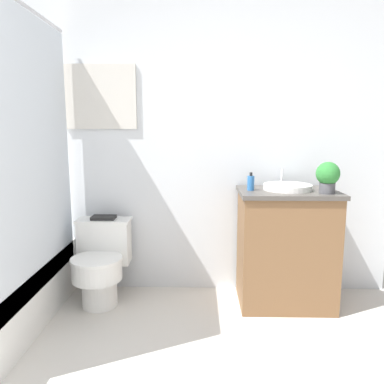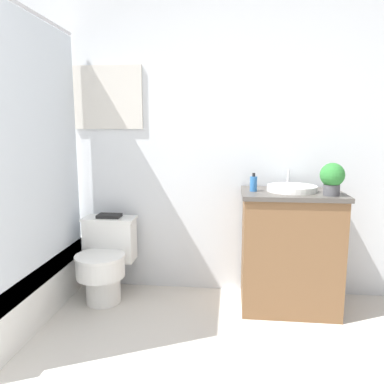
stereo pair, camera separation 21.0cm
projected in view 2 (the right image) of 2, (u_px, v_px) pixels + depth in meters
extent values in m
cube|color=silver|center=(165.00, 132.00, 2.89)|extent=(3.58, 0.05, 2.50)
cube|color=beige|center=(108.00, 97.00, 2.86)|extent=(0.54, 0.02, 0.48)
cube|color=silver|center=(107.00, 97.00, 2.86)|extent=(0.51, 0.01, 0.45)
cube|color=white|center=(3.00, 291.00, 2.50)|extent=(0.60, 1.32, 0.41)
cube|color=silver|center=(35.00, 155.00, 2.32)|extent=(0.01, 1.21, 1.68)
cylinder|color=#B7B7BC|center=(25.00, 8.00, 2.18)|extent=(0.02, 1.21, 0.02)
cylinder|color=white|center=(103.00, 288.00, 2.77)|extent=(0.25, 0.25, 0.22)
cylinder|color=white|center=(100.00, 267.00, 2.70)|extent=(0.35, 0.35, 0.14)
cylinder|color=white|center=(100.00, 256.00, 2.69)|extent=(0.36, 0.36, 0.02)
cube|color=white|center=(110.00, 240.00, 2.91)|extent=(0.38, 0.18, 0.32)
cube|color=white|center=(109.00, 219.00, 2.88)|extent=(0.40, 0.19, 0.02)
cube|color=brown|center=(289.00, 252.00, 2.65)|extent=(0.66, 0.45, 0.82)
cube|color=#4C4742|center=(292.00, 194.00, 2.58)|extent=(0.69, 0.48, 0.03)
cylinder|color=white|center=(292.00, 188.00, 2.60)|extent=(0.34, 0.34, 0.04)
cylinder|color=silver|center=(288.00, 178.00, 2.78)|extent=(0.02, 0.02, 0.13)
cylinder|color=#2D6BB2|center=(253.00, 184.00, 2.59)|extent=(0.05, 0.05, 0.10)
cylinder|color=black|center=(254.00, 175.00, 2.58)|extent=(0.02, 0.02, 0.02)
cylinder|color=#4C4C51|center=(331.00, 190.00, 2.42)|extent=(0.10, 0.10, 0.07)
sphere|color=#2D7A33|center=(332.00, 175.00, 2.41)|extent=(0.16, 0.16, 0.16)
cube|color=black|center=(109.00, 216.00, 2.88)|extent=(0.18, 0.12, 0.02)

